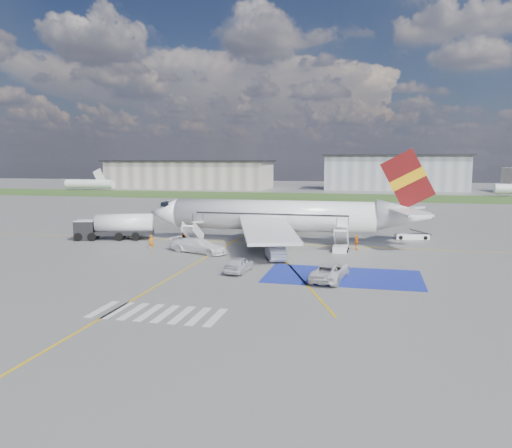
# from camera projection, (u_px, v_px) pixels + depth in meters

# --- Properties ---
(ground) EXTENTS (400.00, 400.00, 0.00)m
(ground) POSITION_uv_depth(u_px,v_px,m) (247.00, 263.00, 51.31)
(ground) COLOR #60605E
(ground) RESTS_ON ground
(grass_strip) EXTENTS (400.00, 30.00, 0.01)m
(grass_strip) POSITION_uv_depth(u_px,v_px,m) (328.00, 197.00, 143.07)
(grass_strip) COLOR #2D4C1E
(grass_strip) RESTS_ON ground
(taxiway_line_main) EXTENTS (120.00, 0.20, 0.01)m
(taxiway_line_main) POSITION_uv_depth(u_px,v_px,m) (270.00, 244.00, 62.90)
(taxiway_line_main) COLOR gold
(taxiway_line_main) RESTS_ON ground
(taxiway_line_cross) EXTENTS (0.20, 60.00, 0.01)m
(taxiway_line_cross) POSITION_uv_depth(u_px,v_px,m) (162.00, 283.00, 42.78)
(taxiway_line_cross) COLOR gold
(taxiway_line_cross) RESTS_ON ground
(taxiway_line_diag) EXTENTS (20.71, 56.45, 0.01)m
(taxiway_line_diag) POSITION_uv_depth(u_px,v_px,m) (270.00, 244.00, 62.90)
(taxiway_line_diag) COLOR gold
(taxiway_line_diag) RESTS_ON ground
(staging_box) EXTENTS (14.00, 8.00, 0.01)m
(staging_box) POSITION_uv_depth(u_px,v_px,m) (343.00, 276.00, 45.19)
(staging_box) COLOR navy
(staging_box) RESTS_ON ground
(crosswalk) EXTENTS (9.00, 4.00, 0.01)m
(crosswalk) POSITION_uv_depth(u_px,v_px,m) (157.00, 313.00, 34.33)
(crosswalk) COLOR silver
(crosswalk) RESTS_ON ground
(terminal_west) EXTENTS (60.00, 22.00, 10.00)m
(terminal_west) POSITION_uv_depth(u_px,v_px,m) (190.00, 175.00, 188.63)
(terminal_west) COLOR gray
(terminal_west) RESTS_ON ground
(terminal_centre) EXTENTS (48.00, 18.00, 12.00)m
(terminal_centre) POSITION_uv_depth(u_px,v_px,m) (395.00, 173.00, 176.44)
(terminal_centre) COLOR gray
(terminal_centre) RESTS_ON ground
(airliner) EXTENTS (36.81, 32.95, 11.92)m
(airliner) POSITION_uv_depth(u_px,v_px,m) (285.00, 216.00, 64.06)
(airliner) COLOR silver
(airliner) RESTS_ON ground
(airstairs_fwd) EXTENTS (1.90, 5.20, 3.60)m
(airstairs_fwd) POSITION_uv_depth(u_px,v_px,m) (190.00, 240.00, 61.78)
(airstairs_fwd) COLOR silver
(airstairs_fwd) RESTS_ON ground
(airstairs_aft) EXTENTS (1.90, 5.20, 3.60)m
(airstairs_aft) POSITION_uv_depth(u_px,v_px,m) (341.00, 246.00, 57.61)
(airstairs_aft) COLOR silver
(airstairs_aft) RESTS_ON ground
(fuel_tanker) EXTENTS (10.36, 5.42, 3.43)m
(fuel_tanker) POSITION_uv_depth(u_px,v_px,m) (115.00, 229.00, 66.12)
(fuel_tanker) COLOR black
(fuel_tanker) RESTS_ON ground
(gpu_cart) EXTENTS (2.00, 1.56, 1.47)m
(gpu_cart) POSITION_uv_depth(u_px,v_px,m) (134.00, 234.00, 67.01)
(gpu_cart) COLOR silver
(gpu_cart) RESTS_ON ground
(belt_loader) EXTENTS (4.74, 2.27, 1.38)m
(belt_loader) POSITION_uv_depth(u_px,v_px,m) (412.00, 236.00, 66.62)
(belt_loader) COLOR silver
(belt_loader) RESTS_ON ground
(car_silver_a) EXTENTS (2.13, 4.50, 1.49)m
(car_silver_a) POSITION_uv_depth(u_px,v_px,m) (239.00, 264.00, 46.81)
(car_silver_a) COLOR #B3B5BA
(car_silver_a) RESTS_ON ground
(car_silver_b) EXTENTS (3.31, 5.19, 1.61)m
(car_silver_b) POSITION_uv_depth(u_px,v_px,m) (275.00, 252.00, 52.72)
(car_silver_b) COLOR #ABAEB3
(car_silver_b) RESTS_ON ground
(van_white_a) EXTENTS (3.13, 5.65, 2.02)m
(van_white_a) POSITION_uv_depth(u_px,v_px,m) (330.00, 268.00, 44.07)
(van_white_a) COLOR silver
(van_white_a) RESTS_ON ground
(van_white_b) EXTENTS (5.97, 3.98, 2.17)m
(van_white_b) POSITION_uv_depth(u_px,v_px,m) (198.00, 243.00, 56.68)
(van_white_b) COLOR white
(van_white_b) RESTS_ON ground
(crew_fwd) EXTENTS (0.69, 0.53, 1.67)m
(crew_fwd) POSITION_uv_depth(u_px,v_px,m) (151.00, 242.00, 59.24)
(crew_fwd) COLOR orange
(crew_fwd) RESTS_ON ground
(crew_nose) EXTENTS (1.03, 1.14, 1.92)m
(crew_nose) POSITION_uv_depth(u_px,v_px,m) (185.00, 234.00, 64.26)
(crew_nose) COLOR #F8620D
(crew_nose) RESTS_ON ground
(crew_aft) EXTENTS (0.61, 1.11, 1.80)m
(crew_aft) POSITION_uv_depth(u_px,v_px,m) (356.00, 242.00, 58.52)
(crew_aft) COLOR orange
(crew_aft) RESTS_ON ground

